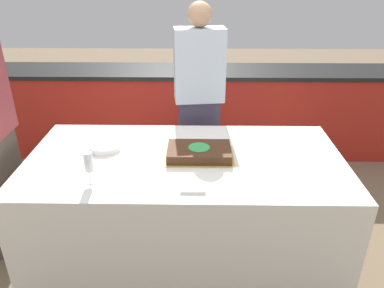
# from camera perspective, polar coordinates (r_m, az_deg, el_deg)

# --- Properties ---
(ground_plane) EXTENTS (14.00, 14.00, 0.00)m
(ground_plane) POSITION_cam_1_polar(r_m,az_deg,el_deg) (2.93, -0.95, -15.18)
(ground_plane) COLOR #7A664C
(back_counter) EXTENTS (4.40, 0.58, 0.92)m
(back_counter) POSITION_cam_1_polar(r_m,az_deg,el_deg) (4.08, -0.30, 5.04)
(back_counter) COLOR #A82319
(back_counter) RESTS_ON ground_plane
(dining_table) EXTENTS (2.11, 1.07, 0.75)m
(dining_table) POSITION_cam_1_polar(r_m,az_deg,el_deg) (2.69, -1.01, -9.15)
(dining_table) COLOR white
(dining_table) RESTS_ON ground_plane
(cake) EXTENTS (0.46, 0.31, 0.07)m
(cake) POSITION_cam_1_polar(r_m,az_deg,el_deg) (2.49, 1.08, -1.24)
(cake) COLOR gold
(cake) RESTS_ON dining_table
(plate_stack) EXTENTS (0.23, 0.23, 0.04)m
(plate_stack) POSITION_cam_1_polar(r_m,az_deg,el_deg) (2.66, -13.10, -0.33)
(plate_stack) COLOR white
(plate_stack) RESTS_ON dining_table
(wine_glass) EXTENTS (0.06, 0.06, 0.20)m
(wine_glass) POSITION_cam_1_polar(r_m,az_deg,el_deg) (2.24, -15.49, -2.78)
(wine_glass) COLOR white
(wine_glass) RESTS_ON dining_table
(side_plate_near_cake) EXTENTS (0.18, 0.18, 0.00)m
(side_plate_near_cake) POSITION_cam_1_polar(r_m,az_deg,el_deg) (2.76, 2.07, 0.90)
(side_plate_near_cake) COLOR white
(side_plate_near_cake) RESTS_ON dining_table
(utensil_pile) EXTENTS (0.15, 0.09, 0.02)m
(utensil_pile) POSITION_cam_1_polar(r_m,az_deg,el_deg) (2.15, 0.14, -6.79)
(utensil_pile) COLOR white
(utensil_pile) RESTS_ON dining_table
(person_cutting_cake) EXTENTS (0.42, 0.25, 1.67)m
(person_cutting_cake) POSITION_cam_1_polar(r_m,az_deg,el_deg) (3.14, 1.07, 6.19)
(person_cutting_cake) COLOR #383347
(person_cutting_cake) RESTS_ON ground_plane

